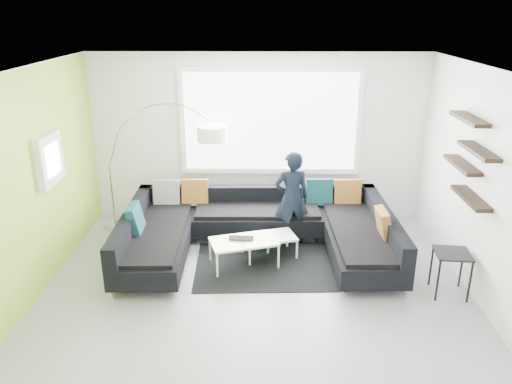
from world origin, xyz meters
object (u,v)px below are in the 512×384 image
laptop (241,240)px  sectional_sofa (258,234)px  coffee_table (257,249)px  person (292,198)px  arc_lamp (109,166)px  side_table (450,273)px

laptop → sectional_sofa: bearing=54.1°
coffee_table → person: bearing=32.8°
sectional_sofa → arc_lamp: size_ratio=1.85×
arc_lamp → coffee_table: bearing=-15.5°
coffee_table → side_table: size_ratio=2.03×
coffee_table → sectional_sofa: bearing=66.2°
sectional_sofa → side_table: (2.44, -0.98, -0.07)m
arc_lamp → person: size_ratio=1.43×
person → side_table: bearing=131.1°
arc_lamp → person: 2.98m
person → coffee_table: bearing=38.4°
arc_lamp → side_table: (4.85, -2.02, -0.76)m
sectional_sofa → person: (0.50, 0.49, 0.37)m
coffee_table → person: 0.98m
laptop → arc_lamp: bearing=153.0°
coffee_table → laptop: size_ratio=3.20×
sectional_sofa → person: size_ratio=2.65×
person → laptop: size_ratio=3.98×
sectional_sofa → coffee_table: size_ratio=3.30×
sectional_sofa → laptop: 0.37m
coffee_table → laptop: (-0.23, -0.15, 0.21)m
person → sectional_sofa: bearing=32.2°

